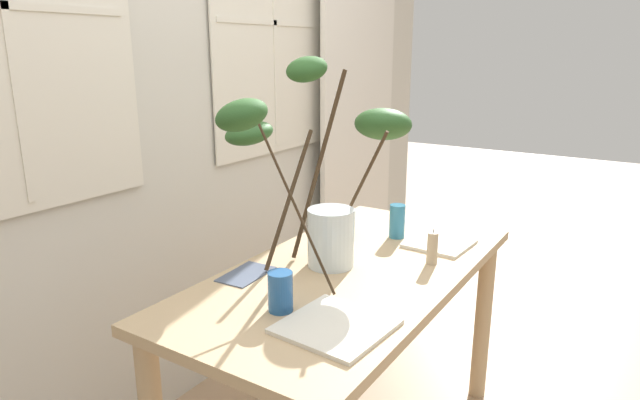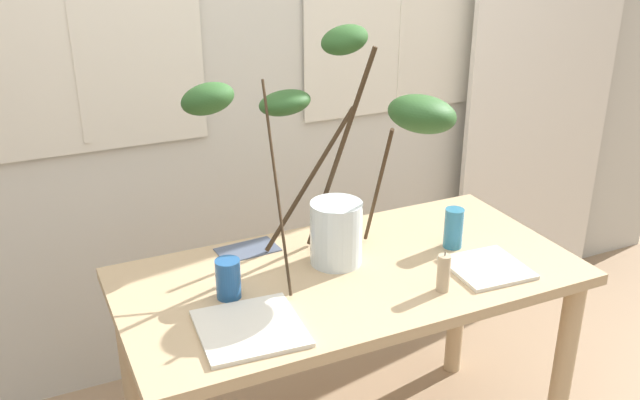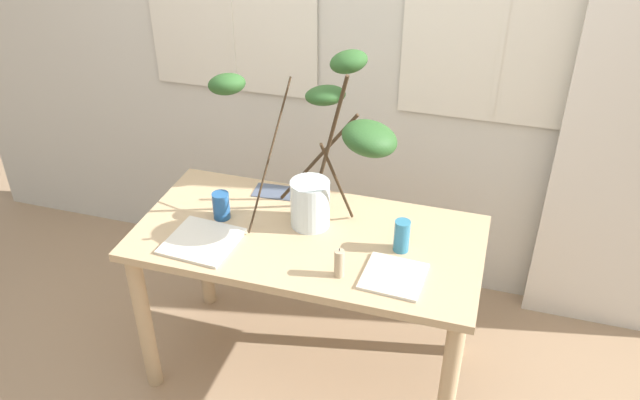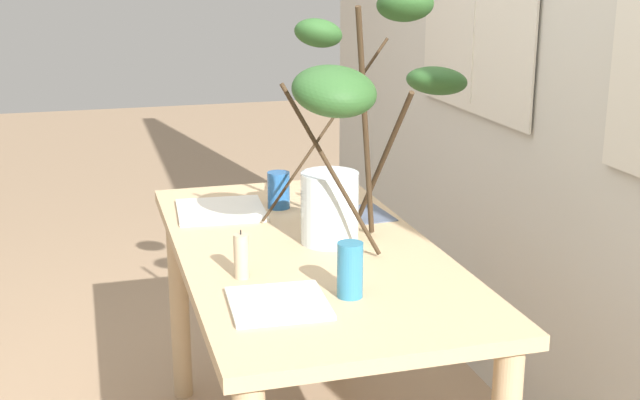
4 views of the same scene
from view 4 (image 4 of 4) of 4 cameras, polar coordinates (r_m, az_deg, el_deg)
The scene contains 9 objects.
back_wall_with_windows at distance 2.64m, azimuth 17.99°, elevation 10.56°, with size 4.63×0.14×2.66m.
dining_table at distance 2.44m, azimuth -0.96°, elevation -5.85°, with size 1.43×0.71×0.77m.
vase_with_branches at distance 2.32m, azimuth 2.18°, elevation 5.23°, with size 0.85×0.62×0.73m.
drinking_glass_blue_left at distance 2.74m, azimuth -2.80°, elevation 0.67°, with size 0.07×0.07×0.12m, color #235693.
drinking_glass_blue_right at distance 2.03m, azimuth 2.03°, elevation -4.72°, with size 0.06×0.06×0.14m, color teal.
plate_square_left at distance 2.73m, azimuth -6.69°, elevation -0.68°, with size 0.27×0.27×0.01m, color silver.
plate_square_right at distance 2.00m, azimuth -2.83°, elevation -6.94°, with size 0.23×0.23×0.01m, color silver.
napkin_folded at distance 2.69m, azimuth 3.27°, elevation -0.92°, with size 0.20×0.12×0.00m, color #4C566B.
pillar_candle at distance 2.15m, azimuth -5.31°, elevation -3.78°, with size 0.04×0.04×0.13m.
Camera 4 is at (2.19, -0.58, 1.56)m, focal length 47.58 mm.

